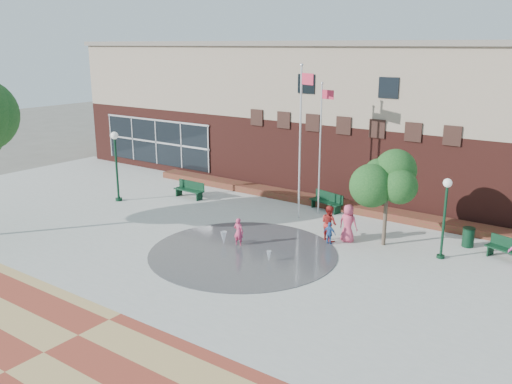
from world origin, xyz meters
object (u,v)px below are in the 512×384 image
Objects in this scene: flagpole_left at (321,142)px; child_splash at (239,232)px; flagpole_right at (301,134)px; trash_can at (468,237)px; bench_left at (189,193)px.

child_splash is at bearing -86.50° from flagpole_left.
flagpole_right is 9.48m from trash_can.
bench_left is (-7.91, -1.81, -3.64)m from flagpole_left.
flagpole_right is 8.54m from bench_left.
child_splash reaches higher than trash_can.
flagpole_left is at bearing 14.06° from bench_left.
flagpole_left is 1.46m from flagpole_right.
trash_can is (8.53, 0.82, -4.05)m from flagpole_right.
flagpole_left reaches higher than child_splash.
flagpole_left is 7.26m from child_splash.
flagpole_right reaches higher than trash_can.
child_splash is (-8.65, -6.00, 0.20)m from trash_can.
flagpole_left reaches higher than bench_left.
flagpole_right reaches higher than bench_left.
bench_left is 2.22× the size of trash_can.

